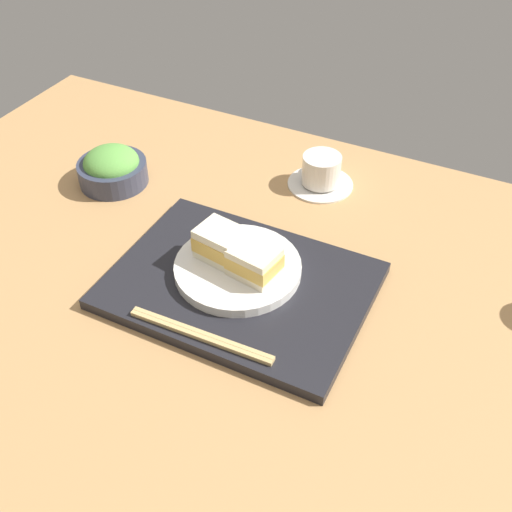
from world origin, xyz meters
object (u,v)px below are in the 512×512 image
at_px(sandwich_near, 221,243).
at_px(coffee_cup, 321,172).
at_px(sandwich_plate, 238,268).
at_px(salad_bowl, 112,168).
at_px(sandwich_far, 254,262).
at_px(chopsticks_pair, 200,335).

xyz_separation_m(sandwich_near, coffee_cup, (0.05, 0.31, -0.03)).
bearing_deg(sandwich_plate, salad_bowl, 158.03).
bearing_deg(coffee_cup, sandwich_far, -87.34).
xyz_separation_m(sandwich_far, salad_bowl, (-0.38, 0.15, -0.03)).
distance_m(sandwich_near, coffee_cup, 0.31).
distance_m(sandwich_plate, salad_bowl, 0.38).
xyz_separation_m(sandwich_plate, chopsticks_pair, (0.02, -0.15, -0.00)).
height_order(sandwich_plate, chopsticks_pair, sandwich_plate).
relative_size(sandwich_near, salad_bowl, 0.61).
relative_size(sandwich_near, sandwich_far, 0.98).
distance_m(sandwich_near, sandwich_far, 0.07).
xyz_separation_m(salad_bowl, coffee_cup, (0.37, 0.17, -0.00)).
xyz_separation_m(sandwich_plate, sandwich_far, (0.03, -0.01, 0.03)).
distance_m(salad_bowl, coffee_cup, 0.41).
relative_size(sandwich_plate, coffee_cup, 1.60).
distance_m(sandwich_plate, sandwich_near, 0.05).
distance_m(sandwich_plate, chopsticks_pair, 0.15).
bearing_deg(salad_bowl, coffee_cup, 25.09).
bearing_deg(chopsticks_pair, coffee_cup, 89.71).
xyz_separation_m(sandwich_plate, salad_bowl, (-0.35, 0.14, 0.01)).
bearing_deg(sandwich_far, sandwich_plate, 168.35).
bearing_deg(sandwich_plate, sandwich_near, 168.35).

